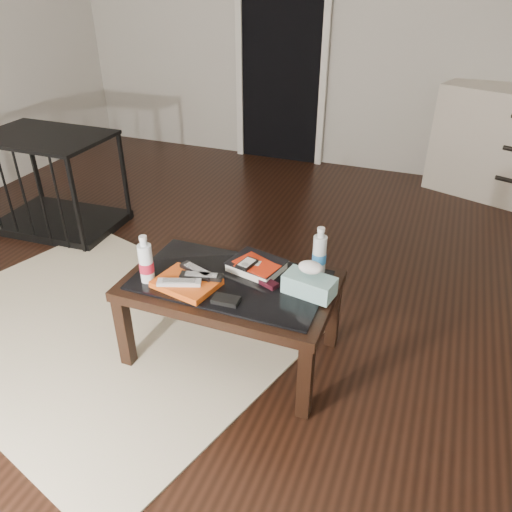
{
  "coord_description": "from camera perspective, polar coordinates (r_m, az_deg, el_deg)",
  "views": [
    {
      "loc": [
        1.16,
        -2.26,
        1.77
      ],
      "look_at": [
        0.43,
        -0.34,
        0.55
      ],
      "focal_mm": 35.0,
      "sensor_mm": 36.0,
      "label": 1
    }
  ],
  "objects": [
    {
      "name": "coffee_table",
      "position": [
        2.42,
        -2.9,
        -3.9
      ],
      "size": [
        1.0,
        0.6,
        0.46
      ],
      "color": "black",
      "rests_on": "ground"
    },
    {
      "name": "flip_phone",
      "position": [
        2.33,
        1.47,
        -3.16
      ],
      "size": [
        0.1,
        0.08,
        0.02
      ],
      "primitive_type": "cube",
      "rotation": [
        0.0,
        0.0,
        -0.4
      ],
      "color": "black",
      "rests_on": "coffee_table"
    },
    {
      "name": "textbook",
      "position": [
        2.44,
        0.05,
        -1.1
      ],
      "size": [
        0.29,
        0.25,
        0.05
      ],
      "primitive_type": "cube",
      "rotation": [
        0.0,
        0.0,
        -0.23
      ],
      "color": "black",
      "rests_on": "coffee_table"
    },
    {
      "name": "ipod",
      "position": [
        2.38,
        -1.04,
        -0.86
      ],
      "size": [
        0.09,
        0.12,
        0.02
      ],
      "primitive_type": "cube",
      "rotation": [
        0.0,
        0.0,
        -0.23
      ],
      "color": "black",
      "rests_on": "dvd_mailers"
    },
    {
      "name": "ground",
      "position": [
        3.1,
        -5.1,
        -4.27
      ],
      "size": [
        5.0,
        5.0,
        0.0
      ],
      "primitive_type": "plane",
      "color": "black",
      "rests_on": "ground"
    },
    {
      "name": "doorway",
      "position": [
        5.03,
        2.96,
        22.21
      ],
      "size": [
        0.9,
        0.08,
        2.07
      ],
      "color": "black",
      "rests_on": "ground"
    },
    {
      "name": "remote_black_front",
      "position": [
        2.34,
        -6.27,
        -2.27
      ],
      "size": [
        0.21,
        0.09,
        0.02
      ],
      "primitive_type": "cube",
      "rotation": [
        0.0,
        0.0,
        0.23
      ],
      "color": "black",
      "rests_on": "magazines"
    },
    {
      "name": "tissue_box",
      "position": [
        2.27,
        6.11,
        -3.33
      ],
      "size": [
        0.25,
        0.16,
        0.09
      ],
      "primitive_type": "cube",
      "rotation": [
        0.0,
        0.0,
        -0.18
      ],
      "color": "teal",
      "rests_on": "coffee_table"
    },
    {
      "name": "rug",
      "position": [
        2.93,
        -17.46,
        -8.02
      ],
      "size": [
        2.35,
        2.01,
        0.01
      ],
      "primitive_type": "cube",
      "rotation": [
        0.0,
        0.0,
        -0.29
      ],
      "color": "beige",
      "rests_on": "ground"
    },
    {
      "name": "dresser",
      "position": [
        4.71,
        27.22,
        11.13
      ],
      "size": [
        1.3,
        0.89,
        0.9
      ],
      "rotation": [
        0.0,
        0.0,
        -0.35
      ],
      "color": "beige",
      "rests_on": "ground"
    },
    {
      "name": "pet_crate",
      "position": [
        4.06,
        -21.83,
        6.2
      ],
      "size": [
        0.93,
        0.64,
        0.71
      ],
      "rotation": [
        0.0,
        0.0,
        0.05
      ],
      "color": "black",
      "rests_on": "ground"
    },
    {
      "name": "wallet",
      "position": [
        2.23,
        -3.47,
        -5.04
      ],
      "size": [
        0.12,
        0.08,
        0.02
      ],
      "primitive_type": "cube",
      "rotation": [
        0.0,
        0.0,
        0.05
      ],
      "color": "black",
      "rests_on": "coffee_table"
    },
    {
      "name": "remote_silver",
      "position": [
        2.31,
        -8.79,
        -2.97
      ],
      "size": [
        0.21,
        0.11,
        0.02
      ],
      "primitive_type": "cube",
      "rotation": [
        0.0,
        0.0,
        0.35
      ],
      "color": "silver",
      "rests_on": "magazines"
    },
    {
      "name": "magazines",
      "position": [
        2.35,
        -7.93,
        -3.08
      ],
      "size": [
        0.32,
        0.26,
        0.03
      ],
      "primitive_type": "cube",
      "rotation": [
        0.0,
        0.0,
        -0.2
      ],
      "color": "#D85114",
      "rests_on": "coffee_table"
    },
    {
      "name": "dvd_mailers",
      "position": [
        2.41,
        -0.09,
        -0.84
      ],
      "size": [
        0.23,
        0.2,
        0.01
      ],
      "primitive_type": "cube",
      "rotation": [
        0.0,
        0.0,
        -0.42
      ],
      "color": "red",
      "rests_on": "textbook"
    },
    {
      "name": "remote_black_back",
      "position": [
        2.38,
        -6.7,
        -1.66
      ],
      "size": [
        0.21,
        0.12,
        0.02
      ],
      "primitive_type": "cube",
      "rotation": [
        0.0,
        0.0,
        -0.35
      ],
      "color": "black",
      "rests_on": "magazines"
    },
    {
      "name": "water_bottle_left",
      "position": [
        2.36,
        -12.51,
        -0.31
      ],
      "size": [
        0.08,
        0.08,
        0.24
      ],
      "primitive_type": "cylinder",
      "rotation": [
        0.0,
        0.0,
        -0.33
      ],
      "color": "white",
      "rests_on": "coffee_table"
    },
    {
      "name": "water_bottle_right",
      "position": [
        2.4,
        7.29,
        0.69
      ],
      "size": [
        0.08,
        0.08,
        0.24
      ],
      "primitive_type": "cylinder",
      "rotation": [
        0.0,
        0.0,
        -0.2
      ],
      "color": "silver",
      "rests_on": "coffee_table"
    }
  ]
}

